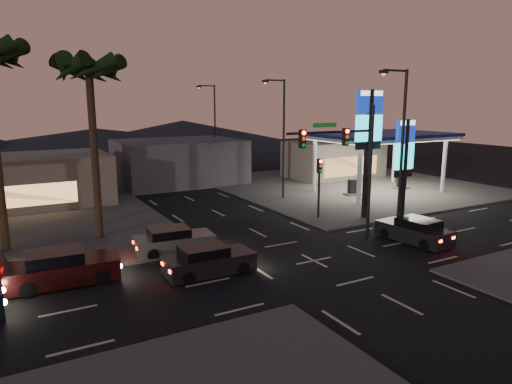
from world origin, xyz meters
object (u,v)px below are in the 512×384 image
gas_station (380,137)px  car_lane_a_mid (62,269)px  pylon_sign_tall (369,128)px  pylon_sign_short (404,153)px  suv_station (415,231)px  traffic_signal_mast (348,154)px  car_lane_b_front (173,241)px  car_lane_a_front (208,261)px

gas_station → car_lane_a_mid: bearing=-162.2°
pylon_sign_tall → pylon_sign_short: bearing=-21.8°
suv_station → car_lane_a_mid: bearing=170.0°
pylon_sign_tall → traffic_signal_mast: 6.02m
pylon_sign_tall → traffic_signal_mast: (-4.74, -3.51, -1.17)m
pylon_sign_tall → traffic_signal_mast: pylon_sign_tall is taller
traffic_signal_mast → gas_station: bearing=39.3°
gas_station → traffic_signal_mast: size_ratio=1.53×
traffic_signal_mast → car_lane_b_front: size_ratio=1.78×
car_lane_a_front → suv_station: suv_station is taller
traffic_signal_mast → pylon_sign_short: bearing=19.1°
traffic_signal_mast → suv_station: (3.36, -2.24, -4.55)m
car_lane_a_front → traffic_signal_mast: bearing=6.2°
gas_station → pylon_sign_short: pylon_sign_short is taller
traffic_signal_mast → car_lane_a_mid: bearing=176.0°
car_lane_a_mid → car_lane_a_front: bearing=-18.4°
car_lane_a_mid → pylon_sign_short: bearing=3.6°
gas_station → car_lane_a_front: gas_station is taller
pylon_sign_short → car_lane_a_mid: 23.23m
traffic_signal_mast → car_lane_b_front: (-9.72, 2.87, -4.57)m
gas_station → car_lane_a_mid: 29.57m
pylon_sign_short → car_lane_b_front: bearing=178.8°
pylon_sign_tall → car_lane_a_front: (-14.07, -4.52, -5.73)m
gas_station → pylon_sign_tall: size_ratio=1.36×
car_lane_a_mid → suv_station: car_lane_a_mid is taller
car_lane_a_front → pylon_sign_short: bearing=12.0°
car_lane_a_front → car_lane_a_mid: (-6.28, 2.09, 0.07)m
pylon_sign_tall → car_lane_b_front: pylon_sign_tall is taller
pylon_sign_tall → traffic_signal_mast: size_ratio=1.12×
car_lane_a_front → car_lane_b_front: size_ratio=0.99×
gas_station → pylon_sign_short: size_ratio=1.74×
gas_station → car_lane_a_front: bearing=-152.9°
gas_station → car_lane_a_mid: (-27.85, -8.92, -4.34)m
traffic_signal_mast → car_lane_a_front: size_ratio=1.80×
pylon_sign_short → car_lane_b_front: pylon_sign_short is taller
traffic_signal_mast → car_lane_b_front: 11.12m
pylon_sign_short → suv_station: (-3.88, -4.75, -3.98)m
gas_station → pylon_sign_tall: bearing=-139.1°
car_lane_a_front → pylon_sign_tall: bearing=17.8°
pylon_sign_short → suv_station: size_ratio=1.54×
pylon_sign_tall → suv_station: size_ratio=1.99×
traffic_signal_mast → suv_station: size_ratio=1.77×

